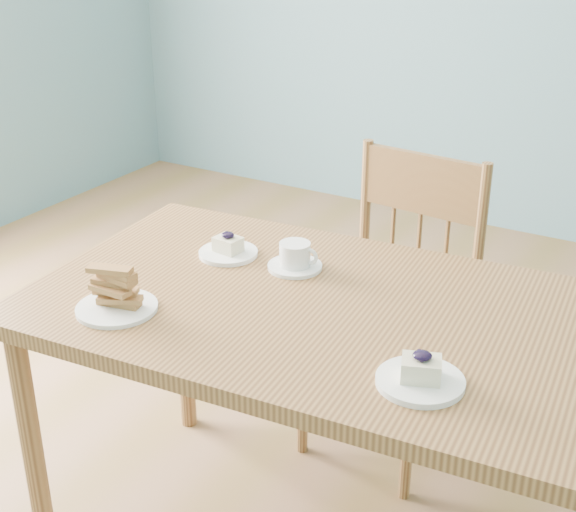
% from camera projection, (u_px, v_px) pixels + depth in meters
% --- Properties ---
extents(room, '(5.01, 5.01, 2.71)m').
position_uv_depth(room, '(290.00, 54.00, 1.86)').
color(room, '#8C6141').
rests_on(room, ground).
extents(dining_table, '(1.53, 0.96, 0.79)m').
position_uv_depth(dining_table, '(331.00, 335.00, 1.95)').
color(dining_table, olive).
rests_on(dining_table, ground).
extents(dining_chair, '(0.48, 0.46, 0.97)m').
position_uv_depth(dining_chair, '(394.00, 308.00, 2.53)').
color(dining_chair, olive).
rests_on(dining_chair, ground).
extents(cheesecake_plate_near, '(0.18, 0.18, 0.08)m').
position_uv_depth(cheesecake_plate_near, '(421.00, 376.00, 1.61)').
color(cheesecake_plate_near, white).
rests_on(cheesecake_plate_near, dining_table).
extents(cheesecake_plate_far, '(0.16, 0.16, 0.07)m').
position_uv_depth(cheesecake_plate_far, '(228.00, 249.00, 2.18)').
color(cheesecake_plate_far, white).
rests_on(cheesecake_plate_far, dining_table).
extents(coffee_cup, '(0.14, 0.14, 0.07)m').
position_uv_depth(coffee_cup, '(295.00, 258.00, 2.10)').
color(coffee_cup, white).
rests_on(coffee_cup, dining_table).
extents(biscotti_plate, '(0.19, 0.19, 0.12)m').
position_uv_depth(biscotti_plate, '(116.00, 295.00, 1.88)').
color(biscotti_plate, white).
rests_on(biscotti_plate, dining_table).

